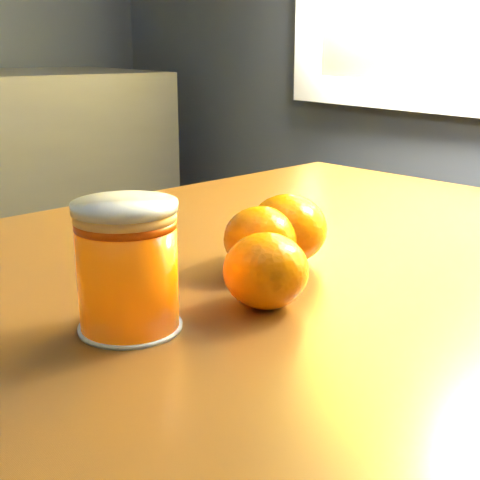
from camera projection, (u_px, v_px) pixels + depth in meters
table at (256, 368)px, 0.65m from camera, size 1.11×0.84×0.77m
juice_glass at (128, 267)px, 0.49m from camera, size 0.08×0.08×0.10m
orange_front at (288, 229)px, 0.64m from camera, size 0.10×0.10×0.07m
orange_back at (261, 239)px, 0.62m from camera, size 0.09×0.09×0.06m
orange_extra at (266, 271)px, 0.53m from camera, size 0.09×0.09×0.06m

